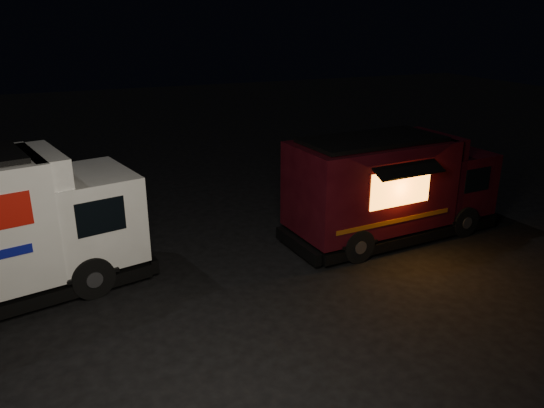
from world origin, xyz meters
The scene contains 2 objects.
ground centered at (0.00, 0.00, 0.00)m, with size 80.00×80.00×0.00m, color black.
red_truck centered at (6.28, 2.31, 1.53)m, with size 6.57×2.42×3.06m, color #3B0A11, non-canonical shape.
Camera 1 is at (-2.69, -9.92, 6.23)m, focal length 35.00 mm.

